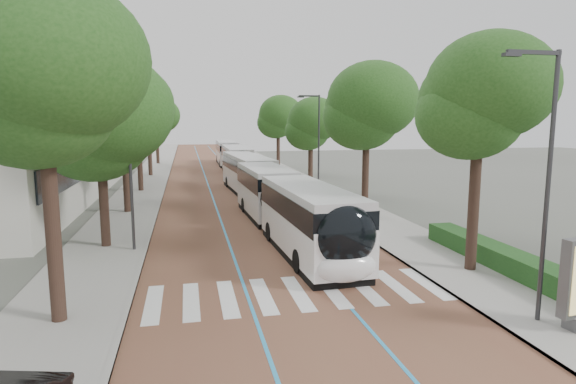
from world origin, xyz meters
name	(u,v)px	position (x,y,z in m)	size (l,w,h in m)	color
ground	(299,304)	(0.00, 0.00, 0.00)	(160.00, 160.00, 0.00)	#51544C
road	(219,174)	(0.00, 40.00, 0.01)	(11.00, 140.00, 0.02)	brown
sidewalk_left	(151,175)	(-7.50, 40.00, 0.06)	(4.00, 140.00, 0.12)	gray
sidewalk_right	(283,172)	(7.50, 40.00, 0.06)	(4.00, 140.00, 0.12)	gray
kerb_left	(168,175)	(-5.60, 40.00, 0.06)	(0.20, 140.00, 0.14)	gray
kerb_right	(267,173)	(5.60, 40.00, 0.06)	(0.20, 140.00, 0.14)	gray
zebra_crossing	(298,293)	(0.20, 1.00, 0.03)	(10.55, 3.60, 0.01)	silver
lane_line_left	(205,175)	(-1.60, 40.00, 0.02)	(0.12, 126.00, 0.01)	#2890CA
lane_line_right	(233,174)	(1.60, 40.00, 0.02)	(0.12, 126.00, 0.01)	#2890CA
hedge	(535,272)	(9.10, 0.00, 0.52)	(1.20, 14.00, 0.80)	#153F17
streetlight_near	(544,167)	(6.62, -3.00, 4.82)	(1.82, 0.20, 8.00)	#313134
streetlight_far	(317,137)	(6.62, 22.00, 4.82)	(1.82, 0.20, 8.00)	#313134
lamp_post_left	(130,165)	(-6.10, 8.00, 4.12)	(0.14, 0.14, 8.00)	#313134
trees_left	(133,115)	(-7.50, 24.43, 6.55)	(6.35, 60.75, 9.56)	black
trees_right	(328,117)	(7.70, 22.44, 6.43)	(5.73, 47.16, 9.24)	black
lead_bus	(288,207)	(1.63, 9.40, 1.63)	(3.35, 18.49, 3.20)	black
bus_queued_0	(249,175)	(1.51, 24.86, 1.62)	(3.31, 12.53, 3.20)	white
bus_queued_1	(237,161)	(1.94, 38.38, 1.62)	(2.60, 12.41, 3.20)	white
bus_queued_2	(227,153)	(1.99, 52.17, 1.62)	(2.71, 12.43, 3.20)	white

